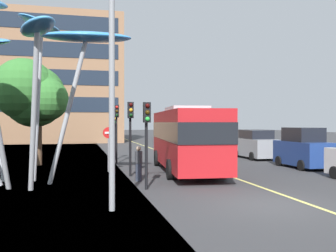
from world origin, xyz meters
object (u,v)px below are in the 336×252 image
(street_lamp, at_px, (123,60))
(pedestrian, at_px, (139,164))
(car_side_street, at_px, (256,145))
(no_entry_sign, at_px, (108,142))
(traffic_light_opposite, at_px, (115,126))
(traffic_light_island_mid, at_px, (117,121))
(red_bus, at_px, (186,136))
(traffic_light_kerb_far, at_px, (130,123))
(traffic_light_kerb_near, at_px, (147,126))
(car_parked_far, at_px, (303,149))
(leaf_sculpture, at_px, (15,40))

(street_lamp, distance_m, pedestrian, 6.90)
(car_side_street, bearing_deg, no_entry_sign, -155.03)
(traffic_light_opposite, bearing_deg, traffic_light_island_mid, -92.98)
(red_bus, relative_size, traffic_light_kerb_far, 2.72)
(traffic_light_kerb_near, distance_m, pedestrian, 2.91)
(traffic_light_kerb_far, relative_size, traffic_light_opposite, 1.10)
(car_parked_far, relative_size, street_lamp, 0.55)
(traffic_light_island_mid, bearing_deg, street_lamp, -94.85)
(traffic_light_kerb_far, xyz_separation_m, car_side_street, (10.31, 7.20, -1.67))
(car_parked_far, bearing_deg, street_lamp, -144.08)
(traffic_light_island_mid, bearing_deg, car_side_street, 7.32)
(traffic_light_opposite, height_order, street_lamp, street_lamp)
(leaf_sculpture, bearing_deg, red_bus, 16.95)
(traffic_light_kerb_near, height_order, pedestrian, traffic_light_kerb_near)
(red_bus, bearing_deg, car_parked_far, 1.17)
(pedestrian, xyz_separation_m, no_entry_sign, (-1.09, 3.50, 0.82))
(traffic_light_island_mid, height_order, no_entry_sign, traffic_light_island_mid)
(no_entry_sign, bearing_deg, traffic_light_opposite, 81.42)
(traffic_light_kerb_near, xyz_separation_m, car_side_street, (10.19, 11.08, -1.52))
(traffic_light_kerb_near, distance_m, street_lamp, 4.07)
(leaf_sculpture, height_order, traffic_light_opposite, leaf_sculpture)
(red_bus, distance_m, street_lamp, 9.71)
(red_bus, distance_m, traffic_light_island_mid, 5.84)
(car_parked_far, bearing_deg, traffic_light_island_mid, 156.23)
(car_parked_far, height_order, car_side_street, car_parked_far)
(car_parked_far, xyz_separation_m, street_lamp, (-11.59, -8.39, 3.48))
(traffic_light_opposite, distance_m, car_side_street, 10.44)
(red_bus, height_order, car_side_street, red_bus)
(traffic_light_kerb_near, xyz_separation_m, traffic_light_island_mid, (-0.21, 9.75, 0.22))
(no_entry_sign, bearing_deg, traffic_light_island_mid, 77.99)
(leaf_sculpture, height_order, car_side_street, leaf_sculpture)
(leaf_sculpture, distance_m, street_lamp, 7.12)
(traffic_light_kerb_far, distance_m, no_entry_sign, 2.41)
(traffic_light_kerb_near, relative_size, no_entry_sign, 1.44)
(traffic_light_island_mid, relative_size, traffic_light_opposite, 1.14)
(traffic_light_kerb_near, bearing_deg, traffic_light_kerb_far, 91.73)
(traffic_light_island_mid, distance_m, car_parked_far, 11.57)
(leaf_sculpture, xyz_separation_m, traffic_light_kerb_far, (5.13, 1.44, -3.51))
(traffic_light_island_mid, bearing_deg, traffic_light_kerb_far, -89.07)
(leaf_sculpture, height_order, car_parked_far, leaf_sculpture)
(car_parked_far, xyz_separation_m, pedestrian, (-10.23, -2.78, -0.30))
(traffic_light_island_mid, distance_m, car_side_street, 10.63)
(traffic_light_kerb_near, bearing_deg, car_parked_far, 26.53)
(leaf_sculpture, bearing_deg, car_side_street, 29.22)
(traffic_light_kerb_far, distance_m, traffic_light_opposite, 8.30)
(car_parked_far, bearing_deg, traffic_light_opposite, 145.74)
(traffic_light_island_mid, xyz_separation_m, car_side_street, (10.41, 1.34, -1.74))
(street_lamp, bearing_deg, traffic_light_island_mid, 85.15)
(leaf_sculpture, xyz_separation_m, no_entry_sign, (4.20, 3.40, -4.56))
(car_side_street, xyz_separation_m, no_entry_sign, (-11.23, -5.23, 0.62))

